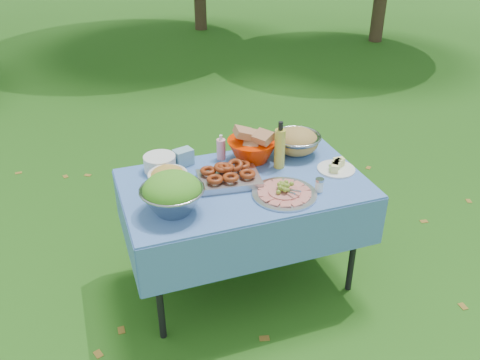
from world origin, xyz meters
The scene contains 14 objects.
ground centered at (0.00, 0.00, 0.00)m, with size 80.00×80.00×0.00m, color #123509.
picnic_table centered at (0.00, 0.00, 0.38)m, with size 1.46×0.86×0.76m, color #84CBFF.
salad_bowl centered at (-0.47, -0.17, 0.88)m, with size 0.35×0.35×0.23m, color #969B9F, non-canonical shape.
pasta_bowl_white centered at (-0.44, 0.11, 0.82)m, with size 0.23×0.23×0.13m, color white, non-canonical shape.
plate_stack centered at (-0.45, 0.32, 0.81)m, with size 0.20×0.20×0.10m, color white.
wipes_box centered at (-0.29, 0.34, 0.81)m, with size 0.11×0.08×0.10m, color #81B4C8.
sanitizer_bottle centered at (-0.04, 0.34, 0.84)m, with size 0.06×0.06×0.17m, color pink.
bread_bowl centered at (0.15, 0.26, 0.87)m, with size 0.32×0.32×0.22m, color red, non-canonical shape.
pasta_bowl_steel centered at (0.46, 0.26, 0.85)m, with size 0.32×0.32×0.17m, color #969B9F, non-canonical shape.
fried_tray centered at (-0.09, 0.03, 0.80)m, with size 0.37×0.26×0.09m, color #ACABB0.
charcuterie_platter centered at (0.17, -0.21, 0.80)m, with size 0.38×0.38×0.09m, color #B7BABF.
oil_bottle centered at (0.28, 0.11, 0.92)m, with size 0.07×0.07×0.31m, color gold.
cheese_plate centered at (0.60, -0.05, 0.79)m, with size 0.24×0.24×0.06m, color white.
shaker centered at (0.38, -0.24, 0.80)m, with size 0.05×0.05×0.08m, color white.
Camera 1 is at (-0.90, -2.49, 2.31)m, focal length 38.00 mm.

